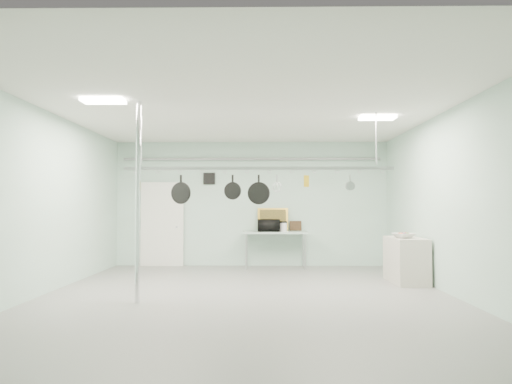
{
  "coord_description": "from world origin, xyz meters",
  "views": [
    {
      "loc": [
        0.26,
        -7.79,
        1.51
      ],
      "look_at": [
        0.15,
        1.0,
        1.8
      ],
      "focal_mm": 32.0,
      "sensor_mm": 36.0,
      "label": 1
    }
  ],
  "objects_px": {
    "prep_table": "(275,234)",
    "skillet_right": "(259,190)",
    "skillet_mid": "(233,187)",
    "pot_rack": "(258,167)",
    "chrome_pole": "(138,201)",
    "fruit_bowl": "(404,236)",
    "side_cabinet": "(406,260)",
    "coffee_canister": "(283,227)",
    "microwave": "(269,225)",
    "skillet_left": "(181,190)"
  },
  "relations": [
    {
      "from": "side_cabinet",
      "to": "chrome_pole",
      "type": "bearing_deg",
      "value": -157.59
    },
    {
      "from": "coffee_canister",
      "to": "skillet_right",
      "type": "bearing_deg",
      "value": -100.36
    },
    {
      "from": "side_cabinet",
      "to": "pot_rack",
      "type": "distance_m",
      "value": 3.62
    },
    {
      "from": "prep_table",
      "to": "fruit_bowl",
      "type": "height_order",
      "value": "fruit_bowl"
    },
    {
      "from": "skillet_left",
      "to": "pot_rack",
      "type": "bearing_deg",
      "value": 18.78
    },
    {
      "from": "prep_table",
      "to": "skillet_right",
      "type": "distance_m",
      "value": 3.47
    },
    {
      "from": "skillet_left",
      "to": "skillet_right",
      "type": "bearing_deg",
      "value": 18.78
    },
    {
      "from": "side_cabinet",
      "to": "fruit_bowl",
      "type": "bearing_deg",
      "value": -118.27
    },
    {
      "from": "microwave",
      "to": "pot_rack",
      "type": "bearing_deg",
      "value": 83.53
    },
    {
      "from": "skillet_mid",
      "to": "skillet_right",
      "type": "bearing_deg",
      "value": 12.04
    },
    {
      "from": "prep_table",
      "to": "skillet_left",
      "type": "bearing_deg",
      "value": -118.36
    },
    {
      "from": "coffee_canister",
      "to": "skillet_mid",
      "type": "relative_size",
      "value": 0.49
    },
    {
      "from": "prep_table",
      "to": "side_cabinet",
      "type": "bearing_deg",
      "value": -40.79
    },
    {
      "from": "fruit_bowl",
      "to": "skillet_mid",
      "type": "distance_m",
      "value": 3.55
    },
    {
      "from": "coffee_canister",
      "to": "skillet_mid",
      "type": "xyz_separation_m",
      "value": [
        -1.05,
        -3.21,
        0.85
      ]
    },
    {
      "from": "chrome_pole",
      "to": "side_cabinet",
      "type": "distance_m",
      "value": 5.37
    },
    {
      "from": "skillet_right",
      "to": "skillet_left",
      "type": "bearing_deg",
      "value": -171.42
    },
    {
      "from": "fruit_bowl",
      "to": "pot_rack",
      "type": "bearing_deg",
      "value": -162.23
    },
    {
      "from": "side_cabinet",
      "to": "skillet_mid",
      "type": "distance_m",
      "value": 3.85
    },
    {
      "from": "chrome_pole",
      "to": "skillet_right",
      "type": "height_order",
      "value": "chrome_pole"
    },
    {
      "from": "side_cabinet",
      "to": "skillet_left",
      "type": "height_order",
      "value": "skillet_left"
    },
    {
      "from": "microwave",
      "to": "coffee_canister",
      "type": "distance_m",
      "value": 0.36
    },
    {
      "from": "chrome_pole",
      "to": "skillet_right",
      "type": "relative_size",
      "value": 6.01
    },
    {
      "from": "chrome_pole",
      "to": "skillet_right",
      "type": "distance_m",
      "value": 2.12
    },
    {
      "from": "chrome_pole",
      "to": "side_cabinet",
      "type": "bearing_deg",
      "value": 22.41
    },
    {
      "from": "chrome_pole",
      "to": "skillet_right",
      "type": "bearing_deg",
      "value": 25.26
    },
    {
      "from": "coffee_canister",
      "to": "skillet_mid",
      "type": "height_order",
      "value": "skillet_mid"
    },
    {
      "from": "microwave",
      "to": "fruit_bowl",
      "type": "relative_size",
      "value": 1.32
    },
    {
      "from": "fruit_bowl",
      "to": "skillet_right",
      "type": "height_order",
      "value": "skillet_right"
    },
    {
      "from": "coffee_canister",
      "to": "skillet_right",
      "type": "distance_m",
      "value": 3.36
    },
    {
      "from": "chrome_pole",
      "to": "microwave",
      "type": "distance_m",
      "value": 4.65
    },
    {
      "from": "skillet_mid",
      "to": "pot_rack",
      "type": "bearing_deg",
      "value": 12.04
    },
    {
      "from": "chrome_pole",
      "to": "prep_table",
      "type": "distance_m",
      "value": 4.85
    },
    {
      "from": "prep_table",
      "to": "coffee_canister",
      "type": "xyz_separation_m",
      "value": [
        0.19,
        -0.09,
        0.18
      ]
    },
    {
      "from": "side_cabinet",
      "to": "microwave",
      "type": "height_order",
      "value": "microwave"
    },
    {
      "from": "prep_table",
      "to": "skillet_mid",
      "type": "distance_m",
      "value": 3.56
    },
    {
      "from": "chrome_pole",
      "to": "skillet_left",
      "type": "distance_m",
      "value": 1.06
    },
    {
      "from": "fruit_bowl",
      "to": "skillet_mid",
      "type": "bearing_deg",
      "value": -164.57
    },
    {
      "from": "prep_table",
      "to": "pot_rack",
      "type": "distance_m",
      "value": 3.61
    },
    {
      "from": "coffee_canister",
      "to": "skillet_right",
      "type": "xyz_separation_m",
      "value": [
        -0.59,
        -3.21,
        0.81
      ]
    },
    {
      "from": "microwave",
      "to": "skillet_mid",
      "type": "xyz_separation_m",
      "value": [
        -0.69,
        -3.2,
        0.81
      ]
    },
    {
      "from": "prep_table",
      "to": "skillet_right",
      "type": "xyz_separation_m",
      "value": [
        -0.39,
        -3.3,
        0.99
      ]
    },
    {
      "from": "pot_rack",
      "to": "chrome_pole",
      "type": "bearing_deg",
      "value": -154.65
    },
    {
      "from": "chrome_pole",
      "to": "pot_rack",
      "type": "bearing_deg",
      "value": 25.35
    },
    {
      "from": "coffee_canister",
      "to": "fruit_bowl",
      "type": "height_order",
      "value": "coffee_canister"
    },
    {
      "from": "pot_rack",
      "to": "coffee_canister",
      "type": "relative_size",
      "value": 22.15
    },
    {
      "from": "prep_table",
      "to": "skillet_left",
      "type": "distance_m",
      "value": 3.88
    },
    {
      "from": "side_cabinet",
      "to": "skillet_right",
      "type": "xyz_separation_m",
      "value": [
        -2.94,
        -1.1,
        1.37
      ]
    },
    {
      "from": "pot_rack",
      "to": "skillet_mid",
      "type": "height_order",
      "value": "pot_rack"
    },
    {
      "from": "microwave",
      "to": "fruit_bowl",
      "type": "distance_m",
      "value": 3.47
    }
  ]
}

